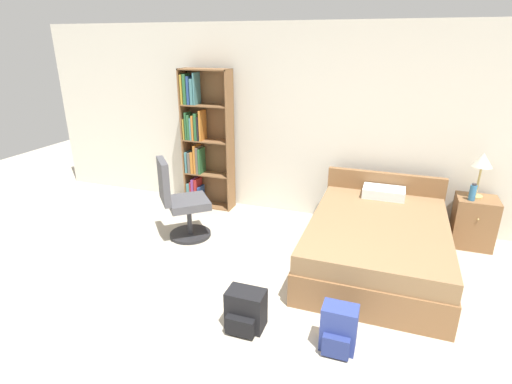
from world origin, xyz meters
name	(u,v)px	position (x,y,z in m)	size (l,w,h in m)	color
wall_back	(333,126)	(0.00, 3.23, 1.30)	(9.00, 0.06, 2.60)	silver
bookshelf	(202,142)	(-1.84, 2.99, 0.99)	(0.73, 0.27, 2.01)	brown
bed	(377,241)	(0.74, 2.08, 0.28)	(1.45, 2.06, 0.79)	brown
office_chair	(181,203)	(-1.62, 1.92, 0.48)	(0.72, 0.71, 1.04)	#232326
nightstand	(473,222)	(1.81, 2.93, 0.31)	(0.46, 0.42, 0.62)	brown
table_lamp	(482,163)	(1.78, 2.96, 1.04)	(0.23, 0.23, 0.54)	tan
water_bottle	(473,192)	(1.72, 2.83, 0.71)	(0.07, 0.07, 0.21)	teal
backpack_blue	(339,329)	(0.55, 0.60, 0.19)	(0.28, 0.25, 0.39)	navy
backpack_black	(245,311)	(-0.25, 0.59, 0.17)	(0.33, 0.29, 0.36)	black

